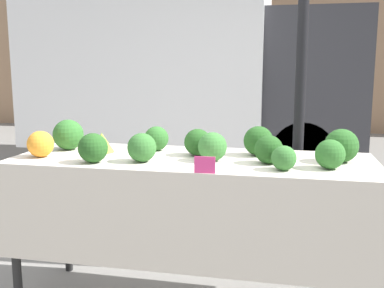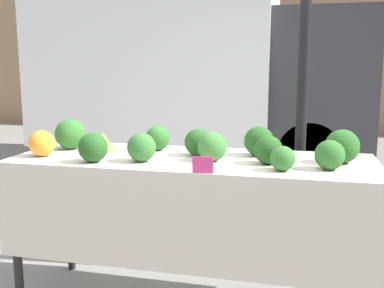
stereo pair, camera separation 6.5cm
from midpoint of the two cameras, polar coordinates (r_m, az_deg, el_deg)
name	(u,v)px [view 2 (the right image)]	position (r m, az deg, el deg)	size (l,w,h in m)	color
building_facade	(277,9)	(10.60, 10.88, 16.52)	(16.00, 0.60, 5.41)	#9E7A5B
tent_pole	(302,103)	(2.99, 14.40, 5.11)	(0.07, 0.07, 2.39)	black
parked_truck	(191,63)	(6.58, 0.19, 10.31)	(4.54, 2.08, 2.82)	white
market_table	(189,182)	(2.51, 0.38, -4.91)	(2.03, 0.73, 0.91)	beige
orange_cauliflower	(42,143)	(2.71, -17.87, 0.07)	(0.15, 0.15, 0.15)	orange
romanesco_head	(103,142)	(2.76, -10.56, 0.24)	(0.15, 0.15, 0.12)	#93B238
broccoli_head_0	(70,134)	(2.89, -14.59, 1.21)	(0.19, 0.19, 0.19)	#2D6628
broccoli_head_1	(93,148)	(2.47, -11.73, -0.44)	(0.16, 0.16, 0.16)	#23511E
broccoli_head_2	(283,159)	(2.26, 12.24, -1.82)	(0.13, 0.13, 0.13)	#336B2D
broccoli_head_3	(157,138)	(2.77, -3.74, 0.72)	(0.15, 0.15, 0.15)	#2D6628
broccoli_head_4	(330,155)	(2.35, 17.84, -1.34)	(0.15, 0.15, 0.15)	#2D6628
broccoli_head_5	(212,147)	(2.44, 3.32, -0.36)	(0.16, 0.16, 0.16)	#387533
broccoli_head_6	(259,141)	(2.62, 9.19, 0.35)	(0.17, 0.17, 0.17)	#23511E
broccoli_head_7	(342,146)	(2.53, 19.22, -0.29)	(0.18, 0.18, 0.18)	#285B23
broccoli_head_8	(198,142)	(2.60, 1.48, 0.22)	(0.16, 0.16, 0.16)	#23511E
broccoli_head_9	(268,150)	(2.41, 10.43, -0.75)	(0.15, 0.15, 0.15)	#23511E
broccoli_head_10	(141,147)	(2.44, -5.68, -0.43)	(0.16, 0.16, 0.16)	#336B2D
price_sign	(203,165)	(2.17, 2.23, -2.67)	(0.10, 0.01, 0.08)	#E53D84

